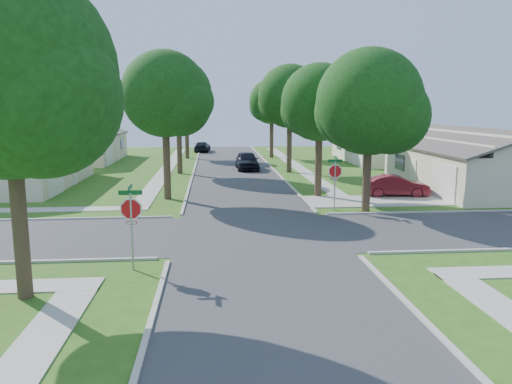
{
  "coord_description": "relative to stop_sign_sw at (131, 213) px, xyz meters",
  "views": [
    {
      "loc": [
        -1.91,
        -21.62,
        5.56
      ],
      "look_at": [
        0.12,
        1.63,
        1.6
      ],
      "focal_mm": 35.0,
      "sensor_mm": 36.0,
      "label": 1
    }
  ],
  "objects": [
    {
      "name": "ground",
      "position": [
        4.7,
        4.7,
        -2.03
      ],
      "size": [
        100.0,
        100.0,
        0.0
      ],
      "primitive_type": "plane",
      "color": "#2E5818",
      "rests_on": "ground"
    },
    {
      "name": "road_ns",
      "position": [
        4.7,
        4.7,
        -2.03
      ],
      "size": [
        7.0,
        100.0,
        0.02
      ],
      "primitive_type": "cube",
      "color": "#333335",
      "rests_on": "ground"
    },
    {
      "name": "sidewalk_ne",
      "position": [
        10.8,
        30.7,
        -2.01
      ],
      "size": [
        1.2,
        40.0,
        0.04
      ],
      "primitive_type": "cube",
      "color": "#9E9B91",
      "rests_on": "ground"
    },
    {
      "name": "sidewalk_nw",
      "position": [
        -1.4,
        30.7,
        -2.01
      ],
      "size": [
        1.2,
        40.0,
        0.04
      ],
      "primitive_type": "cube",
      "color": "#9E9B91",
      "rests_on": "ground"
    },
    {
      "name": "driveway",
      "position": [
        12.6,
        11.8,
        -2.01
      ],
      "size": [
        8.8,
        3.6,
        0.05
      ],
      "primitive_type": "cube",
      "color": "#9E9B91",
      "rests_on": "ground"
    },
    {
      "name": "stop_sign_sw",
      "position": [
        0.0,
        0.0,
        0.0
      ],
      "size": [
        1.05,
        0.8,
        2.98
      ],
      "color": "gray",
      "rests_on": "ground"
    },
    {
      "name": "stop_sign_ne",
      "position": [
        9.4,
        9.4,
        0.0
      ],
      "size": [
        1.05,
        0.8,
        2.98
      ],
      "color": "gray",
      "rests_on": "ground"
    },
    {
      "name": "tree_e_near",
      "position": [
        9.45,
        13.71,
        3.61
      ],
      "size": [
        4.97,
        4.8,
        8.28
      ],
      "color": "#38281C",
      "rests_on": "ground"
    },
    {
      "name": "tree_e_mid",
      "position": [
        9.46,
        25.71,
        4.22
      ],
      "size": [
        5.59,
        5.4,
        9.21
      ],
      "color": "#38281C",
      "rests_on": "ground"
    },
    {
      "name": "tree_e_far",
      "position": [
        9.45,
        38.71,
        3.95
      ],
      "size": [
        5.17,
        5.0,
        8.72
      ],
      "color": "#38281C",
      "rests_on": "ground"
    },
    {
      "name": "tree_w_near",
      "position": [
        0.06,
        13.71,
        4.08
      ],
      "size": [
        5.38,
        5.2,
        8.97
      ],
      "color": "#38281C",
      "rests_on": "ground"
    },
    {
      "name": "tree_w_mid",
      "position": [
        0.06,
        25.71,
        4.46
      ],
      "size": [
        5.8,
        5.6,
        9.56
      ],
      "color": "#38281C",
      "rests_on": "ground"
    },
    {
      "name": "tree_w_far",
      "position": [
        0.05,
        38.71,
        3.48
      ],
      "size": [
        4.76,
        4.6,
        8.04
      ],
      "color": "#38281C",
      "rests_on": "ground"
    },
    {
      "name": "tree_sw_corner",
      "position": [
        -2.74,
        -2.29,
        4.23
      ],
      "size": [
        6.21,
        6.0,
        9.55
      ],
      "color": "#38281C",
      "rests_on": "ground"
    },
    {
      "name": "tree_ne_corner",
      "position": [
        11.06,
        8.91,
        3.56
      ],
      "size": [
        5.8,
        5.6,
        8.66
      ],
      "color": "#38281C",
      "rests_on": "ground"
    },
    {
      "name": "house_ne_near",
      "position": [
        20.69,
        15.7,
        -0.51
      ],
      "size": [
        8.42,
        13.6,
        4.23
      ],
      "color": "beige",
      "rests_on": "ground"
    },
    {
      "name": "house_ne_far",
      "position": [
        20.69,
        33.7,
        -0.51
      ],
      "size": [
        8.42,
        13.6,
        4.23
      ],
      "color": "beige",
      "rests_on": "ground"
    },
    {
      "name": "house_nw_near",
      "position": [
        -11.29,
        19.7,
        -0.51
      ],
      "size": [
        8.42,
        13.6,
        4.23
      ],
      "color": "beige",
      "rests_on": "ground"
    },
    {
      "name": "house_nw_far",
      "position": [
        -11.29,
        36.7,
        -0.51
      ],
      "size": [
        8.42,
        13.6,
        4.23
      ],
      "color": "beige",
      "rests_on": "ground"
    },
    {
      "name": "car_driveway",
      "position": [
        14.35,
        13.4,
        -1.36
      ],
      "size": [
        4.23,
        1.96,
        1.34
      ],
      "primitive_type": "imported",
      "rotation": [
        0.0,
        0.0,
        1.43
      ],
      "color": "#58121A",
      "rests_on": "ground"
    },
    {
      "name": "car_curb_east",
      "position": [
        5.9,
        27.98,
        -1.21
      ],
      "size": [
        2.04,
        4.86,
        1.64
      ],
      "primitive_type": "imported",
      "rotation": [
        0.0,
        0.0,
        0.02
      ],
      "color": "black",
      "rests_on": "ground"
    },
    {
      "name": "car_curb_west",
      "position": [
        1.5,
        46.8,
        -1.39
      ],
      "size": [
        2.18,
        4.55,
        1.28
      ],
      "primitive_type": "imported",
      "rotation": [
        0.0,
        0.0,
        3.05
      ],
      "color": "black",
      "rests_on": "ground"
    }
  ]
}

